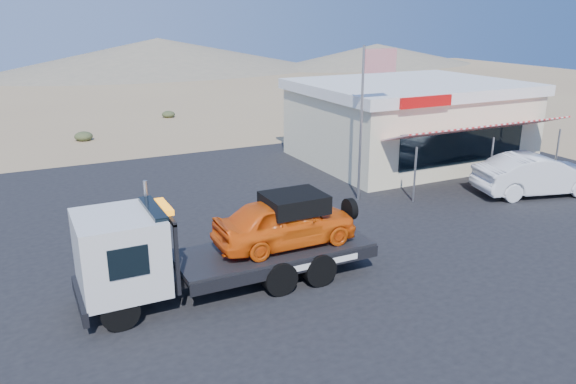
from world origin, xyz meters
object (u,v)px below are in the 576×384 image
(tow_truck, at_px, (223,240))
(jerky_store, at_px, (408,120))
(white_sedan, at_px, (537,175))
(flagpole, at_px, (367,105))

(tow_truck, xyz_separation_m, jerky_store, (13.22, 9.28, 0.57))
(white_sedan, distance_m, flagpole, 7.74)
(tow_truck, xyz_separation_m, flagpole, (7.65, 4.81, 2.35))
(tow_truck, bearing_deg, jerky_store, 35.07)
(tow_truck, relative_size, white_sedan, 1.55)
(jerky_store, bearing_deg, flagpole, -141.21)
(tow_truck, bearing_deg, white_sedan, 8.46)
(tow_truck, relative_size, jerky_store, 0.76)
(white_sedan, distance_m, jerky_store, 7.32)
(jerky_store, distance_m, flagpole, 7.36)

